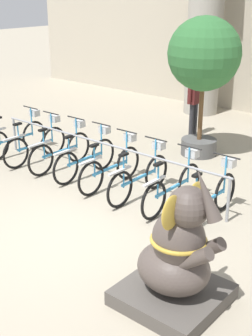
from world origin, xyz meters
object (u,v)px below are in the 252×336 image
Objects in this scene: bicycle_0 at (17,137)px; elephant_statue at (177,259)px; bicycle_2 at (62,150)px; potted_tree at (204,60)px; bicycle_1 at (37,144)px; bicycle_3 at (87,157)px; bicycle_6 at (174,186)px; person_pedestrian at (194,96)px; bicycle_4 at (112,166)px; bicycle_7 at (210,197)px; bicycle_5 at (140,176)px.

elephant_statue reaches higher than bicycle_0.
bicycle_2 is 0.56× the size of potted_tree.
bicycle_3 is (1.40, 0.08, 0.00)m from bicycle_1.
bicycle_1 and bicycle_3 have the same top height.
bicycle_3 is 4.19m from elephant_statue.
bicycle_2 is 2.81m from bicycle_6.
person_pedestrian is at bearing 76.82° from bicycle_2.
bicycle_2 and bicycle_6 have the same top height.
bicycle_0 is 1.00× the size of bicycle_2.
bicycle_0 is 2.11m from bicycle_3.
bicycle_6 is at bearing -1.63° from bicycle_3.
bicycle_0 is at bearing -121.54° from person_pedestrian.
bicycle_3 is 0.93× the size of elephant_statue.
bicycle_7 is at bearing -0.17° from bicycle_4.
bicycle_0 is at bearing 179.89° from bicycle_6.
potted_tree is (1.71, 2.53, 1.69)m from bicycle_2.
bicycle_3 is at bearing -111.73° from potted_tree.
potted_tree is (-2.58, 4.68, 1.48)m from elephant_statue.
bicycle_1 is at bearing -176.92° from bicycle_3.
bicycle_0 is 0.70m from bicycle_1.
bicycle_2 is at bearing 153.45° from elephant_statue.
bicycle_5 is 3.13m from potted_tree.
potted_tree is (0.86, -1.10, 1.08)m from person_pedestrian.
person_pedestrian reaches higher than bicycle_1.
bicycle_3 is at bearing -92.35° from person_pedestrian.
person_pedestrian is at bearing 58.46° from bicycle_0.
bicycle_0 and bicycle_6 have the same top height.
elephant_statue is at bearing -30.99° from bicycle_3.
bicycle_6 is 0.93× the size of elephant_statue.
bicycle_1 is at bearing -1.92° from bicycle_0.
bicycle_0 is at bearing 179.61° from bicycle_5.
person_pedestrian is 1.76m from potted_tree.
bicycle_2 is at bearing 179.28° from bicycle_7.
bicycle_7 is (4.91, -0.00, 0.00)m from bicycle_0.
bicycle_2 is at bearing 179.02° from bicycle_6.
bicycle_7 is at bearing -0.72° from bicycle_2.
potted_tree is at bearing 39.61° from bicycle_0.
bicycle_1 is at bearing 157.38° from elephant_statue.
bicycle_0 and bicycle_4 have the same top height.
bicycle_1 and bicycle_7 have the same top height.
bicycle_6 is at bearing -62.01° from person_pedestrian.
potted_tree is at bearing 56.04° from bicycle_2.
bicycle_6 is 2.58m from elephant_statue.
bicycle_5 is (2.81, -0.00, 0.00)m from bicycle_1.
bicycle_6 is 0.70m from bicycle_7.
bicycle_4 is 1.00× the size of bicycle_6.
bicycle_7 is (0.70, 0.00, 0.00)m from bicycle_6.
bicycle_4 and bicycle_6 have the same top height.
bicycle_4 is (1.40, -0.04, 0.00)m from bicycle_2.
elephant_statue is (5.70, -2.10, 0.21)m from bicycle_0.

